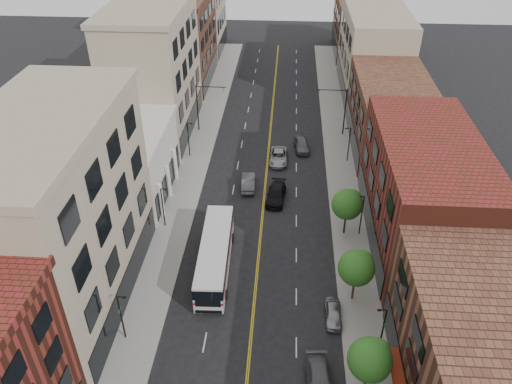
% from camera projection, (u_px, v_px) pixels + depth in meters
% --- Properties ---
extents(sidewalk_left, '(4.00, 110.00, 0.15)m').
position_uv_depth(sidewalk_left, '(191.00, 175.00, 66.12)').
color(sidewalk_left, gray).
rests_on(sidewalk_left, ground).
extents(sidewalk_right, '(4.00, 110.00, 0.15)m').
position_uv_depth(sidewalk_right, '(342.00, 180.00, 65.02)').
color(sidewalk_right, gray).
rests_on(sidewalk_right, ground).
extents(bldg_l_tanoffice, '(10.00, 22.00, 18.00)m').
position_uv_depth(bldg_l_tanoffice, '(59.00, 220.00, 43.34)').
color(bldg_l_tanoffice, tan).
rests_on(bldg_l_tanoffice, ground).
extents(bldg_l_white, '(10.00, 14.00, 8.00)m').
position_uv_depth(bldg_l_white, '(126.00, 163.00, 61.00)').
color(bldg_l_white, silver).
rests_on(bldg_l_white, ground).
extents(bldg_l_far_a, '(10.00, 20.00, 18.00)m').
position_uv_depth(bldg_l_far_a, '(154.00, 73.00, 72.22)').
color(bldg_l_far_a, tan).
rests_on(bldg_l_far_a, ground).
extents(bldg_l_far_b, '(10.00, 20.00, 15.00)m').
position_uv_depth(bldg_l_far_b, '(181.00, 41.00, 89.57)').
color(bldg_l_far_b, brown).
rests_on(bldg_l_far_b, ground).
extents(bldg_l_far_c, '(10.00, 16.00, 20.00)m').
position_uv_depth(bldg_l_far_c, '(197.00, 2.00, 103.02)').
color(bldg_l_far_c, tan).
rests_on(bldg_l_far_c, ground).
extents(bldg_r_mid, '(10.00, 22.00, 12.00)m').
position_uv_depth(bldg_r_mid, '(423.00, 192.00, 52.22)').
color(bldg_r_mid, '#5F2619').
rests_on(bldg_r_mid, ground).
extents(bldg_r_far_a, '(10.00, 20.00, 10.00)m').
position_uv_depth(bldg_r_far_a, '(390.00, 114.00, 70.12)').
color(bldg_r_far_a, brown).
rests_on(bldg_r_far_a, ground).
extents(bldg_r_far_b, '(10.00, 22.00, 14.00)m').
position_uv_depth(bldg_r_far_b, '(373.00, 51.00, 86.32)').
color(bldg_r_far_b, tan).
rests_on(bldg_r_far_b, ground).
extents(bldg_r_far_c, '(10.00, 18.00, 11.00)m').
position_uv_depth(bldg_r_far_c, '(360.00, 27.00, 103.67)').
color(bldg_r_far_c, brown).
rests_on(bldg_r_far_c, ground).
extents(tree_r_1, '(3.40, 3.40, 5.59)m').
position_uv_depth(tree_r_1, '(371.00, 358.00, 37.25)').
color(tree_r_1, black).
rests_on(tree_r_1, sidewalk_right).
extents(tree_r_2, '(3.40, 3.40, 5.59)m').
position_uv_depth(tree_r_2, '(357.00, 267.00, 45.50)').
color(tree_r_2, black).
rests_on(tree_r_2, sidewalk_right).
extents(tree_r_3, '(3.40, 3.40, 5.59)m').
position_uv_depth(tree_r_3, '(348.00, 203.00, 53.75)').
color(tree_r_3, black).
rests_on(tree_r_3, sidewalk_right).
extents(lamp_l_1, '(0.81, 0.55, 5.05)m').
position_uv_depth(lamp_l_1, '(121.00, 315.00, 42.27)').
color(lamp_l_1, black).
rests_on(lamp_l_1, sidewalk_left).
extents(lamp_l_2, '(0.81, 0.55, 5.05)m').
position_uv_depth(lamp_l_2, '(163.00, 205.00, 55.47)').
color(lamp_l_2, black).
rests_on(lamp_l_2, sidewalk_left).
extents(lamp_l_3, '(0.81, 0.55, 5.05)m').
position_uv_depth(lamp_l_3, '(189.00, 138.00, 68.68)').
color(lamp_l_3, black).
rests_on(lamp_l_3, sidewalk_left).
extents(lamp_r_1, '(0.81, 0.55, 5.05)m').
position_uv_depth(lamp_r_1, '(382.00, 328.00, 41.05)').
color(lamp_r_1, black).
rests_on(lamp_r_1, sidewalk_right).
extents(lamp_r_2, '(0.81, 0.55, 5.05)m').
position_uv_depth(lamp_r_2, '(361.00, 213.00, 54.26)').
color(lamp_r_2, black).
rests_on(lamp_r_2, sidewalk_right).
extents(lamp_r_3, '(0.81, 0.55, 5.05)m').
position_uv_depth(lamp_r_3, '(349.00, 143.00, 67.46)').
color(lamp_r_3, black).
rests_on(lamp_r_3, sidewalk_right).
extents(signal_mast_left, '(4.49, 0.18, 7.20)m').
position_uv_depth(signal_mast_left, '(202.00, 103.00, 74.30)').
color(signal_mast_left, black).
rests_on(signal_mast_left, sidewalk_left).
extents(signal_mast_right, '(4.49, 0.18, 7.20)m').
position_uv_depth(signal_mast_right, '(340.00, 106.00, 73.16)').
color(signal_mast_right, black).
rests_on(signal_mast_right, sidewalk_right).
extents(city_bus, '(3.42, 12.94, 3.30)m').
position_uv_depth(city_bus, '(215.00, 254.00, 50.29)').
color(city_bus, silver).
rests_on(city_bus, ground).
extents(car_parked_mid, '(2.50, 5.30, 1.49)m').
position_uv_depth(car_parked_mid, '(319.00, 382.00, 39.44)').
color(car_parked_mid, '#525157').
rests_on(car_parked_mid, ground).
extents(car_parked_far, '(1.53, 3.77, 1.28)m').
position_uv_depth(car_parked_far, '(333.00, 314.00, 45.41)').
color(car_parked_far, gray).
rests_on(car_parked_far, ground).
extents(car_lane_behind, '(1.91, 4.80, 1.55)m').
position_uv_depth(car_lane_behind, '(248.00, 182.00, 63.35)').
color(car_lane_behind, '#4F4F54').
rests_on(car_lane_behind, ground).
extents(car_lane_a, '(2.65, 5.51, 1.55)m').
position_uv_depth(car_lane_a, '(276.00, 194.00, 61.08)').
color(car_lane_a, black).
rests_on(car_lane_a, ground).
extents(car_lane_b, '(2.46, 5.28, 1.46)m').
position_uv_depth(car_lane_b, '(278.00, 157.00, 68.78)').
color(car_lane_b, '#9DA0A4').
rests_on(car_lane_b, ground).
extents(car_lane_c, '(2.50, 4.97, 1.63)m').
position_uv_depth(car_lane_c, '(302.00, 145.00, 71.46)').
color(car_lane_c, '#54555A').
rests_on(car_lane_c, ground).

